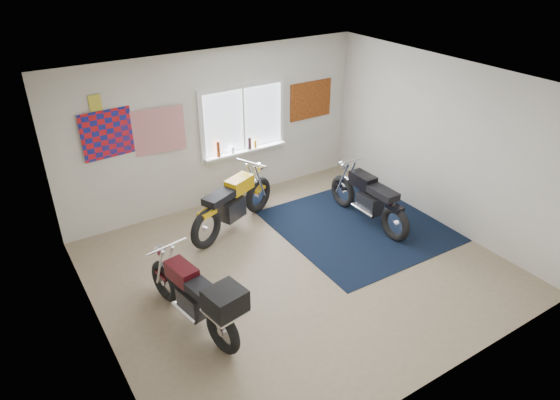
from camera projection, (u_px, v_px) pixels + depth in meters
ground at (298, 268)px, 7.28m from camera, size 5.50×5.50×0.00m
room_shell at (300, 166)px, 6.50m from camera, size 5.50×5.50×5.50m
navy_rug at (358, 226)px, 8.31m from camera, size 2.55×2.65×0.01m
window_assembly at (243, 124)px, 8.69m from camera, size 1.66×0.17×1.26m
oil_bottles at (234, 147)px, 8.70m from camera, size 0.79×0.07×0.28m
flag_display at (95, 103)px, 7.19m from camera, size 1.60×0.10×1.17m
triumph_poster at (311, 100)px, 9.30m from camera, size 0.90×0.03×0.70m
yellow_triumph at (233, 204)px, 8.06m from camera, size 1.88×0.93×1.00m
black_chrome_bike at (368, 200)px, 8.24m from camera, size 0.58×1.88×0.97m
maroon_tourer at (198, 298)px, 5.95m from camera, size 0.71×1.84×0.94m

